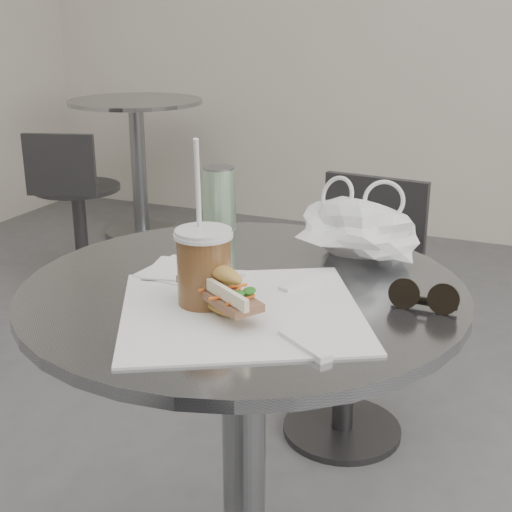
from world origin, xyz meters
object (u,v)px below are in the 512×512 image
at_px(iced_coffee, 204,266).
at_px(sunglasses, 424,299).
at_px(bg_chair, 76,218).
at_px(cafe_table, 244,424).
at_px(banh_mi, 219,289).
at_px(chair_far, 352,325).
at_px(drink_can, 219,199).
at_px(bg_table, 138,152).

xyz_separation_m(iced_coffee, sunglasses, (0.32, 0.12, -0.05)).
height_order(bg_chair, sunglasses, sunglasses).
distance_m(bg_chair, sunglasses, 2.29).
distance_m(cafe_table, bg_chair, 2.04).
xyz_separation_m(cafe_table, banh_mi, (0.01, -0.12, 0.31)).
height_order(chair_far, iced_coffee, iced_coffee).
height_order(cafe_table, drink_can, drink_can).
distance_m(bg_table, drink_can, 2.42).
bearing_deg(cafe_table, bg_chair, 135.30).
relative_size(iced_coffee, sunglasses, 2.44).
relative_size(sunglasses, drink_can, 0.81).
relative_size(bg_chair, sunglasses, 6.46).
height_order(banh_mi, sunglasses, banh_mi).
relative_size(cafe_table, chair_far, 1.03).
bearing_deg(iced_coffee, chair_far, 89.49).
bearing_deg(drink_can, chair_far, 72.04).
bearing_deg(chair_far, sunglasses, 118.29).
xyz_separation_m(chair_far, sunglasses, (0.32, -0.77, 0.43)).
distance_m(bg_table, chair_far, 2.13).
bearing_deg(bg_table, drink_can, -53.53).
xyz_separation_m(bg_chair, drink_can, (1.27, -1.15, 0.49)).
height_order(banh_mi, iced_coffee, iced_coffee).
bearing_deg(bg_chair, sunglasses, -56.44).
height_order(sunglasses, drink_can, drink_can).
xyz_separation_m(bg_chair, sunglasses, (1.75, -1.41, 0.44)).
bearing_deg(banh_mi, sunglasses, 57.83).
distance_m(bg_table, iced_coffee, 2.81).
bearing_deg(drink_can, bg_chair, 137.69).
xyz_separation_m(bg_table, iced_coffee, (1.58, -2.30, 0.34)).
bearing_deg(cafe_table, bg_table, 126.03).
relative_size(cafe_table, sunglasses, 6.90).
relative_size(bg_chair, drink_can, 5.23).
bearing_deg(banh_mi, bg_chair, 166.49).
distance_m(chair_far, sunglasses, 0.94).
relative_size(cafe_table, banh_mi, 3.34).
bearing_deg(bg_table, banh_mi, -55.17).
distance_m(chair_far, bg_chair, 1.57).
height_order(cafe_table, sunglasses, sunglasses).
distance_m(bg_chair, iced_coffee, 2.14).
bearing_deg(cafe_table, banh_mi, -83.60).
distance_m(bg_table, bg_chair, 0.80).
xyz_separation_m(bg_table, chair_far, (1.59, -1.41, -0.14)).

